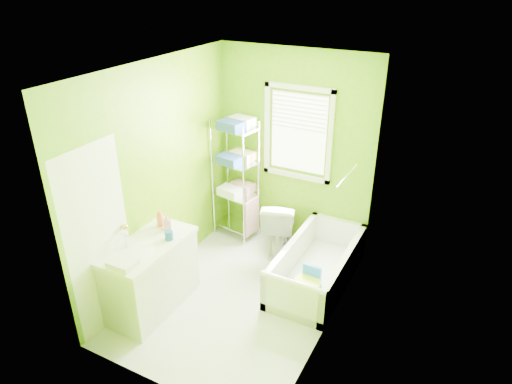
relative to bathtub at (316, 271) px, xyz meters
The scene contains 9 objects.
ground 0.95m from the bathtub, 136.92° to the right, with size 2.90×2.90×0.00m, color silver.
room_envelope 1.67m from the bathtub, 136.92° to the right, with size 2.14×2.94×2.62m.
window 1.77m from the bathtub, 128.66° to the left, with size 0.92×0.05×1.22m.
door 2.51m from the bathtub, 136.45° to the right, with size 0.09×0.80×2.00m.
right_wall_decor 1.38m from the bathtub, 61.59° to the right, with size 0.04×1.48×1.17m.
bathtub is the anchor object (origin of this frame).
toilet 0.87m from the bathtub, 147.13° to the left, with size 0.42×0.74×0.75m, color white.
vanity 1.94m from the bathtub, 139.53° to the right, with size 0.56×1.09×1.03m.
wire_shelf_unit 1.72m from the bathtub, 159.07° to the left, with size 0.62×0.50×1.70m.
Camera 1 is at (2.10, -3.67, 3.45)m, focal length 32.00 mm.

